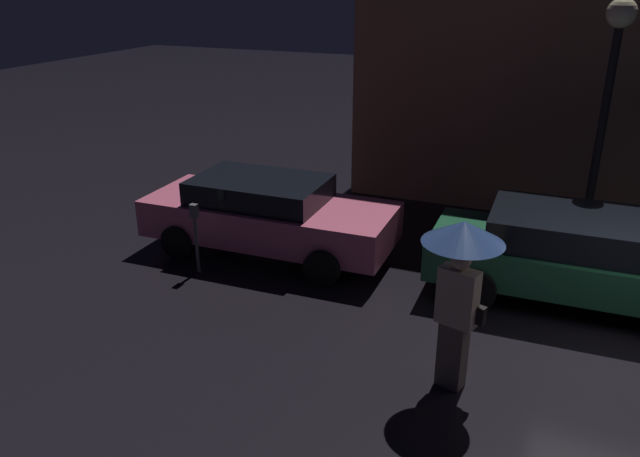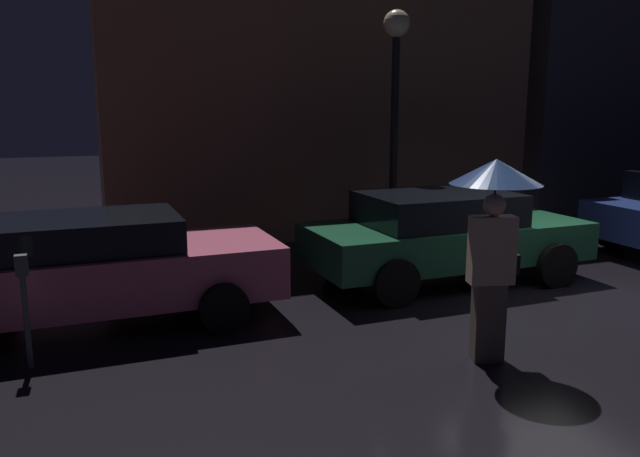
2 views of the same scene
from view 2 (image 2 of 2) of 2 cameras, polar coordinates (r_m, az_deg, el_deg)
The scene contains 8 objects.
ground_plane at distance 9.57m, azimuth 21.07°, elevation -6.06°, with size 60.00×60.00×0.00m, color black.
building_facade_left at distance 14.15m, azimuth -0.55°, elevation 13.78°, with size 9.13×3.00×6.72m.
building_facade_right at distance 19.50m, azimuth 27.25°, elevation 16.30°, with size 8.43×3.00×9.72m.
parked_car_pink at distance 8.30m, azimuth -19.82°, elevation -3.30°, with size 4.51×1.98×1.37m.
parked_car_green at distance 9.93m, azimuth 11.25°, elevation -0.46°, with size 4.43×2.06×1.40m.
pedestrian_with_umbrella at distance 6.71m, azimuth 15.62°, elevation 1.33°, with size 0.94×0.94×2.18m.
parking_meter at distance 7.13m, azimuth -25.40°, elevation -5.82°, with size 0.12×0.10×1.22m.
street_lamp_near at distance 11.61m, azimuth 6.91°, elevation 13.64°, with size 0.47×0.47×4.38m.
Camera 2 is at (-6.19, -6.78, 2.71)m, focal length 35.00 mm.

